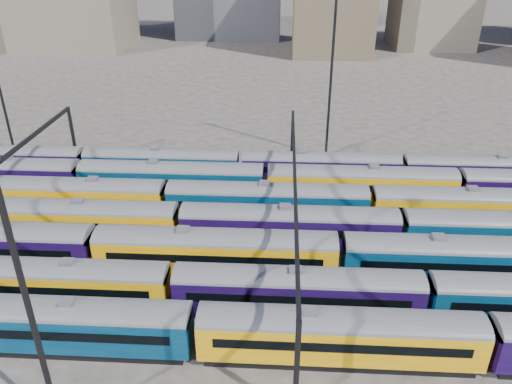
# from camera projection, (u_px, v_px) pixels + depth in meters

# --- Properties ---
(ground) EXTENTS (500.00, 500.00, 0.00)m
(ground) POSITION_uv_depth(u_px,v_px,m) (195.00, 244.00, 51.31)
(ground) COLOR #3D3834
(ground) RESTS_ON ground
(rake_0) EXTENTS (105.20, 3.08, 5.19)m
(rake_0) POSITION_uv_depth(u_px,v_px,m) (339.00, 332.00, 36.06)
(rake_0) COLOR black
(rake_0) RESTS_ON ground
(rake_1) EXTENTS (124.37, 3.03, 5.11)m
(rake_1) POSITION_uv_depth(u_px,v_px,m) (171.00, 283.00, 41.20)
(rake_1) COLOR black
(rake_1) RESTS_ON ground
(rake_2) EXTENTS (134.66, 3.28, 5.54)m
(rake_2) POSITION_uv_depth(u_px,v_px,m) (94.00, 244.00, 45.96)
(rake_2) COLOR black
(rake_2) RESTS_ON ground
(rake_3) EXTENTS (153.69, 3.21, 5.41)m
(rake_3) POSITION_uv_depth(u_px,v_px,m) (289.00, 223.00, 49.52)
(rake_3) COLOR black
(rake_3) RESTS_ON ground
(rake_4) EXTENTS (132.64, 3.23, 5.46)m
(rake_4) POSITION_uv_depth(u_px,v_px,m) (166.00, 196.00, 54.64)
(rake_4) COLOR black
(rake_4) RESTS_ON ground
(rake_5) EXTENTS (133.09, 3.24, 5.47)m
(rake_5) POSITION_uv_depth(u_px,v_px,m) (265.00, 179.00, 58.54)
(rake_5) COLOR black
(rake_5) RESTS_ON ground
(rake_6) EXTENTS (141.31, 2.95, 4.97)m
(rake_6) POSITION_uv_depth(u_px,v_px,m) (321.00, 165.00, 62.76)
(rake_6) COLOR black
(rake_6) RESTS_ON ground
(gantry_2) EXTENTS (0.35, 40.35, 8.03)m
(gantry_2) POSITION_uv_depth(u_px,v_px,m) (294.00, 188.00, 47.71)
(gantry_2) COLOR black
(gantry_2) RESTS_ON ground
(mast_2) EXTENTS (1.40, 0.50, 25.60)m
(mast_2) POSITION_uv_depth(u_px,v_px,m) (12.00, 247.00, 25.65)
(mast_2) COLOR black
(mast_2) RESTS_ON ground
(mast_3) EXTENTS (1.40, 0.50, 25.60)m
(mast_3) POSITION_uv_depth(u_px,v_px,m) (332.00, 58.00, 65.51)
(mast_3) COLOR black
(mast_3) RESTS_ON ground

